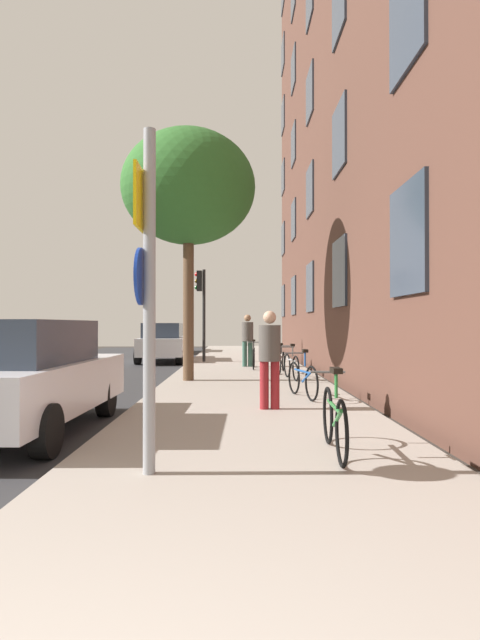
% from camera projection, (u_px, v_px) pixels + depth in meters
% --- Properties ---
extents(ground_plane, '(41.80, 41.80, 0.00)m').
position_uv_depth(ground_plane, '(130.00, 376.00, 15.52)').
color(ground_plane, '#332D28').
extents(road_asphalt, '(7.00, 38.00, 0.01)m').
position_uv_depth(road_asphalt, '(62.00, 376.00, 15.51)').
color(road_asphalt, '#2D2D30').
rests_on(road_asphalt, ground).
extents(sidewalk, '(4.20, 38.00, 0.12)m').
position_uv_depth(sidewalk, '(244.00, 374.00, 15.55)').
color(sidewalk, '#9E9389').
rests_on(sidewalk, ground).
extents(building_facade, '(0.56, 27.00, 21.27)m').
position_uv_depth(building_facade, '(331.00, 22.00, 15.17)').
color(building_facade, '#513328').
rests_on(building_facade, ground).
extents(sign_post, '(0.16, 0.60, 3.36)m').
position_uv_depth(sign_post, '(146.00, 281.00, 4.93)').
color(sign_post, gray).
rests_on(sign_post, sidewalk).
extents(traffic_light, '(0.43, 0.24, 3.62)m').
position_uv_depth(traffic_light, '(201.00, 298.00, 19.90)').
color(traffic_light, black).
rests_on(traffic_light, sidewalk).
extents(tree_near, '(3.48, 3.48, 6.51)m').
position_uv_depth(tree_near, '(189.00, 188.00, 13.20)').
color(tree_near, brown).
rests_on(tree_near, sidewalk).
extents(bicycle_0, '(0.42, 1.72, 0.98)m').
position_uv_depth(bicycle_0, '(334.00, 420.00, 5.64)').
color(bicycle_0, black).
rests_on(bicycle_0, sidewalk).
extents(bicycle_1, '(0.51, 1.68, 0.96)m').
position_uv_depth(bicycle_1, '(303.00, 379.00, 10.05)').
color(bicycle_1, black).
rests_on(bicycle_1, sidewalk).
extents(bicycle_2, '(0.42, 1.61, 0.94)m').
position_uv_depth(bicycle_2, '(291.00, 365.00, 13.44)').
color(bicycle_2, black).
rests_on(bicycle_2, sidewalk).
extents(bicycle_3, '(0.49, 1.65, 0.90)m').
position_uv_depth(bicycle_3, '(281.00, 361.00, 15.25)').
color(bicycle_3, black).
rests_on(bicycle_3, sidewalk).
extents(bicycle_4, '(0.42, 1.69, 0.96)m').
position_uv_depth(bicycle_4, '(254.00, 357.00, 16.72)').
color(bicycle_4, black).
rests_on(bicycle_4, sidewalk).
extents(pedestrian_0, '(0.50, 0.50, 1.68)m').
position_uv_depth(pedestrian_0, '(270.00, 353.00, 8.68)').
color(pedestrian_0, maroon).
rests_on(pedestrian_0, sidewalk).
extents(pedestrian_1, '(0.56, 0.56, 1.80)m').
position_uv_depth(pedestrian_1, '(248.00, 337.00, 17.49)').
color(pedestrian_1, '#33594C').
rests_on(pedestrian_1, sidewalk).
extents(car_0, '(1.88, 4.30, 1.62)m').
position_uv_depth(car_0, '(24.00, 376.00, 7.18)').
color(car_0, silver).
rests_on(car_0, road_asphalt).
extents(car_1, '(1.97, 4.42, 1.62)m').
position_uv_depth(car_1, '(163.00, 342.00, 21.05)').
color(car_1, silver).
rests_on(car_1, road_asphalt).
extents(car_2, '(1.79, 4.36, 1.62)m').
position_uv_depth(car_2, '(171.00, 338.00, 28.00)').
color(car_2, silver).
rests_on(car_2, road_asphalt).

